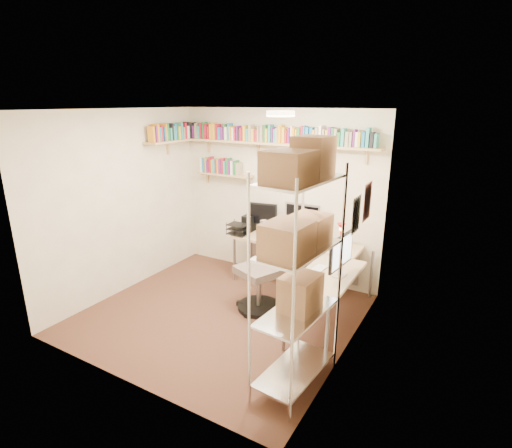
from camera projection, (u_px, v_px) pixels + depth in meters
The scene contains 6 objects.
ground at pixel (221, 314), 5.06m from camera, with size 3.20×3.20×0.00m, color #422B1C.
room_shell at pixel (218, 195), 4.61m from camera, with size 3.24×3.04×2.52m.
wall_shelves at pixel (244, 142), 5.75m from camera, with size 3.12×1.09×0.80m.
corner_desk at pixel (294, 247), 5.37m from camera, with size 2.07×1.81×1.23m.
office_chair at pixel (263, 274), 5.10m from camera, with size 0.64×0.65×1.11m.
wire_rack at pixel (299, 234), 3.36m from camera, with size 0.52×0.93×2.31m.
Camera 1 is at (2.64, -3.67, 2.58)m, focal length 28.00 mm.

